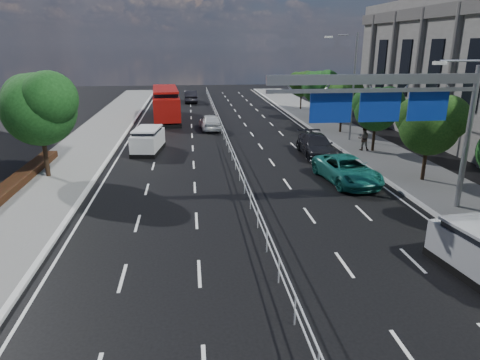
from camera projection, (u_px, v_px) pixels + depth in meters
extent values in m
cube|color=silver|center=(230.00, 142.00, 32.48)|extent=(0.05, 85.00, 0.05)
cube|color=silver|center=(230.00, 148.00, 32.61)|extent=(0.05, 85.00, 0.05)
cylinder|color=gray|center=(467.00, 141.00, 21.04)|extent=(0.28, 0.28, 7.20)
cube|color=gray|center=(376.00, 79.00, 19.57)|extent=(10.20, 0.25, 0.45)
cube|color=gray|center=(375.00, 90.00, 19.72)|extent=(10.20, 0.18, 0.18)
cylinder|color=gray|center=(460.00, 61.00, 19.77)|extent=(2.00, 0.10, 0.10)
cube|color=silver|center=(440.00, 63.00, 19.69)|extent=(0.60, 0.25, 0.15)
cube|color=navy|center=(428.00, 106.00, 20.45)|extent=(2.00, 0.08, 1.40)
cube|color=white|center=(427.00, 106.00, 20.49)|extent=(1.80, 0.02, 1.20)
cube|color=navy|center=(380.00, 107.00, 20.18)|extent=(2.00, 0.08, 1.40)
cube|color=white|center=(379.00, 107.00, 20.23)|extent=(1.80, 0.02, 1.20)
cube|color=navy|center=(331.00, 108.00, 19.91)|extent=(2.00, 0.08, 1.40)
cube|color=white|center=(330.00, 108.00, 19.96)|extent=(1.80, 0.02, 1.20)
cylinder|color=gray|center=(353.00, 89.00, 35.92)|extent=(0.16, 0.16, 9.00)
cylinder|color=gray|center=(343.00, 35.00, 34.47)|extent=(0.10, 2.40, 0.10)
cube|color=silver|center=(329.00, 37.00, 34.38)|extent=(0.60, 0.25, 0.15)
cube|color=#4C4947|center=(461.00, 8.00, 30.95)|extent=(0.40, 36.00, 1.00)
cylinder|color=black|center=(45.00, 151.00, 26.66)|extent=(0.28, 0.28, 3.50)
sphere|color=#123912|center=(39.00, 110.00, 25.86)|extent=(4.40, 4.40, 4.40)
sphere|color=#123912|center=(49.00, 99.00, 25.12)|extent=(3.30, 3.30, 3.30)
sphere|color=#123912|center=(28.00, 99.00, 26.23)|extent=(3.08, 3.08, 3.08)
cylinder|color=black|center=(425.00, 160.00, 26.04)|extent=(0.22, 0.22, 2.80)
sphere|color=black|center=(429.00, 126.00, 25.40)|extent=(3.50, 3.50, 3.50)
sphere|color=black|center=(447.00, 118.00, 24.81)|extent=(2.62, 2.62, 2.62)
sphere|color=black|center=(416.00, 117.00, 25.69)|extent=(2.45, 2.45, 2.45)
cylinder|color=black|center=(374.00, 135.00, 33.14)|extent=(0.22, 0.22, 2.70)
sphere|color=#123912|center=(376.00, 110.00, 32.53)|extent=(3.30, 3.30, 3.30)
sphere|color=#123912|center=(388.00, 103.00, 31.97)|extent=(2.48, 2.48, 2.47)
sphere|color=#123912|center=(367.00, 103.00, 32.80)|extent=(2.31, 2.31, 2.31)
cylinder|color=black|center=(341.00, 119.00, 40.24)|extent=(0.21, 0.21, 2.65)
sphere|color=black|center=(342.00, 98.00, 39.64)|extent=(3.20, 3.20, 3.20)
sphere|color=black|center=(351.00, 93.00, 39.10)|extent=(2.40, 2.40, 2.40)
sphere|color=black|center=(335.00, 93.00, 39.90)|extent=(2.24, 2.24, 2.24)
cylinder|color=black|center=(318.00, 107.00, 47.30)|extent=(0.23, 0.23, 2.85)
sphere|color=#123912|center=(319.00, 88.00, 46.66)|extent=(3.60, 3.60, 3.60)
sphere|color=#123912|center=(327.00, 83.00, 46.05)|extent=(2.70, 2.70, 2.70)
sphere|color=#123912|center=(312.00, 83.00, 46.96)|extent=(2.52, 2.52, 2.52)
cylinder|color=black|center=(301.00, 100.00, 54.43)|extent=(0.21, 0.21, 2.60)
sphere|color=black|center=(302.00, 84.00, 53.84)|extent=(3.10, 3.10, 3.10)
sphere|color=black|center=(308.00, 80.00, 53.31)|extent=(2.32, 2.33, 2.32)
sphere|color=black|center=(297.00, 81.00, 54.10)|extent=(2.17, 2.17, 2.17)
cube|color=black|center=(149.00, 150.00, 33.64)|extent=(2.47, 4.60, 0.31)
cube|color=white|center=(148.00, 140.00, 33.41)|extent=(2.43, 4.51, 1.29)
cube|color=black|center=(147.00, 132.00, 33.21)|extent=(2.11, 3.30, 0.57)
cube|color=white|center=(147.00, 129.00, 33.12)|extent=(2.22, 3.56, 0.11)
cylinder|color=black|center=(134.00, 152.00, 32.26)|extent=(0.36, 0.68, 0.64)
cylinder|color=black|center=(155.00, 152.00, 32.23)|extent=(0.36, 0.68, 0.64)
cylinder|color=black|center=(143.00, 144.00, 34.95)|extent=(0.36, 0.68, 0.64)
cylinder|color=black|center=(162.00, 144.00, 34.92)|extent=(0.36, 0.68, 0.64)
cube|color=black|center=(167.00, 118.00, 48.09)|extent=(3.55, 11.72, 0.35)
cube|color=maroon|center=(166.00, 104.00, 47.64)|extent=(3.48, 11.49, 2.35)
cube|color=black|center=(165.00, 94.00, 47.28)|extent=(3.04, 8.31, 1.04)
cube|color=maroon|center=(165.00, 89.00, 47.12)|extent=(3.20, 8.99, 0.21)
cylinder|color=black|center=(156.00, 122.00, 44.34)|extent=(0.35, 0.73, 0.71)
cylinder|color=black|center=(178.00, 121.00, 44.74)|extent=(0.35, 0.73, 0.71)
cylinder|color=black|center=(156.00, 111.00, 51.33)|extent=(0.35, 0.73, 0.71)
cylinder|color=black|center=(175.00, 111.00, 51.73)|extent=(0.35, 0.73, 0.71)
imported|color=silver|center=(210.00, 122.00, 42.05)|extent=(2.21, 4.68, 1.55)
imported|color=black|center=(191.00, 97.00, 61.43)|extent=(1.91, 5.11, 1.67)
cylinder|color=black|center=(440.00, 255.00, 16.65)|extent=(0.35, 0.66, 0.63)
cylinder|color=black|center=(473.00, 250.00, 17.02)|extent=(0.35, 0.66, 0.63)
imported|color=#156159|center=(347.00, 170.00, 26.12)|extent=(3.21, 5.91, 1.57)
imported|color=black|center=(316.00, 145.00, 32.36)|extent=(2.37, 5.51, 1.58)
imported|color=gray|center=(364.00, 139.00, 33.38)|extent=(1.04, 0.89, 1.84)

